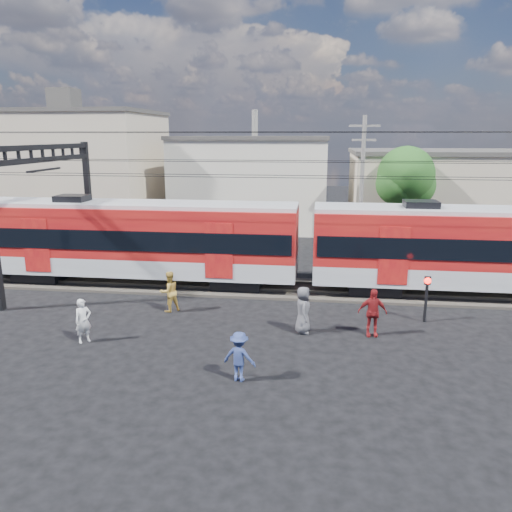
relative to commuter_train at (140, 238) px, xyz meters
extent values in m
plane|color=black|center=(5.24, -8.00, -2.40)|extent=(120.00, 120.00, 0.00)
cube|color=#2D2823|center=(5.24, 0.00, -2.34)|extent=(70.00, 3.40, 0.12)
cube|color=#59544C|center=(5.24, -0.75, -2.22)|extent=(70.00, 0.12, 0.12)
cube|color=#59544C|center=(5.24, 0.75, -2.22)|extent=(70.00, 0.12, 0.12)
cube|color=black|center=(-5.33, 0.00, -2.05)|extent=(2.40, 2.20, 0.70)
cube|color=black|center=(4.91, 0.00, -2.05)|extent=(2.40, 2.20, 0.70)
cube|color=#9EA1A6|center=(-0.21, 0.00, -1.25)|extent=(16.00, 3.00, 0.90)
cube|color=maroon|center=(-0.21, 0.00, 0.40)|extent=(16.00, 3.00, 2.40)
cube|color=black|center=(-0.21, 0.00, 0.15)|extent=(15.68, 3.08, 0.95)
cube|color=#9EA1A6|center=(-0.21, 0.00, 1.65)|extent=(16.00, 2.60, 0.25)
cube|color=black|center=(11.47, 0.00, -2.05)|extent=(2.40, 2.20, 0.70)
cube|color=#9EA1A6|center=(16.59, 0.00, -1.25)|extent=(16.00, 3.00, 0.90)
cube|color=maroon|center=(16.59, 0.00, 0.40)|extent=(16.00, 3.00, 2.40)
cube|color=black|center=(16.59, 0.00, 0.15)|extent=(15.68, 3.08, 0.95)
cube|color=#9EA1A6|center=(16.59, 0.00, 1.65)|extent=(16.00, 2.60, 0.25)
cube|color=black|center=(-4.76, 4.50, 1.10)|extent=(0.30, 0.30, 7.00)
cube|color=black|center=(-4.76, 0.00, 4.40)|extent=(0.25, 9.30, 0.25)
cube|color=black|center=(-4.76, 0.00, 3.80)|extent=(0.25, 9.30, 0.25)
cylinder|color=black|center=(5.24, -0.70, 3.10)|extent=(70.00, 0.03, 0.03)
cylinder|color=black|center=(5.24, 0.70, 3.10)|extent=(70.00, 0.03, 0.03)
cylinder|color=black|center=(5.24, -0.70, 3.80)|extent=(70.00, 0.03, 0.03)
cylinder|color=black|center=(5.24, 0.70, 3.80)|extent=(70.00, 0.03, 0.03)
cylinder|color=black|center=(5.24, -3.50, 5.10)|extent=(70.00, 0.03, 0.03)
cylinder|color=black|center=(5.24, 3.50, 5.10)|extent=(70.00, 0.03, 0.03)
cube|color=tan|center=(-11.76, 16.00, 2.10)|extent=(14.00, 10.00, 9.00)
cube|color=#3F3D3A|center=(-11.76, 16.00, 6.75)|extent=(14.28, 10.20, 0.30)
cube|color=beige|center=(3.24, 19.00, 1.10)|extent=(12.00, 12.00, 7.00)
cube|color=#3F3D3A|center=(3.24, 19.00, 4.75)|extent=(12.24, 12.24, 0.30)
cube|color=tan|center=(19.24, 16.00, 0.60)|extent=(16.00, 10.00, 6.00)
cube|color=#3F3D3A|center=(19.24, 16.00, 3.75)|extent=(16.32, 10.20, 0.30)
cylinder|color=slate|center=(11.24, 7.00, 1.85)|extent=(0.24, 0.24, 8.50)
cube|color=slate|center=(11.24, 7.00, 5.50)|extent=(1.80, 0.12, 0.12)
cube|color=slate|center=(11.24, 7.00, 4.70)|extent=(1.40, 0.12, 0.12)
cylinder|color=#382619|center=(14.24, 10.00, -0.44)|extent=(0.36, 0.36, 3.92)
sphere|color=#144718|center=(14.24, 10.00, 2.50)|extent=(3.64, 3.64, 3.64)
sphere|color=#144718|center=(14.84, 10.30, 1.80)|extent=(2.80, 2.80, 2.80)
imported|color=silver|center=(0.42, -7.29, -1.59)|extent=(0.69, 0.70, 1.63)
imported|color=gold|center=(2.55, -3.71, -1.52)|extent=(1.08, 1.07, 1.76)
imported|color=navy|center=(6.52, -9.47, -1.61)|extent=(1.12, 0.78, 1.58)
imported|color=maroon|center=(10.89, -5.34, -1.48)|extent=(1.11, 0.51, 1.85)
imported|color=#48474C|center=(8.31, -5.38, -1.49)|extent=(0.65, 0.94, 1.83)
cylinder|color=black|center=(13.17, -3.60, -1.51)|extent=(0.12, 0.12, 1.79)
sphere|color=#FF140C|center=(13.17, -3.60, -0.66)|extent=(0.28, 0.28, 0.28)
cube|color=black|center=(13.17, -3.60, -0.66)|extent=(0.25, 0.06, 0.35)
camera|label=1|loc=(8.84, -23.37, 4.98)|focal=35.00mm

